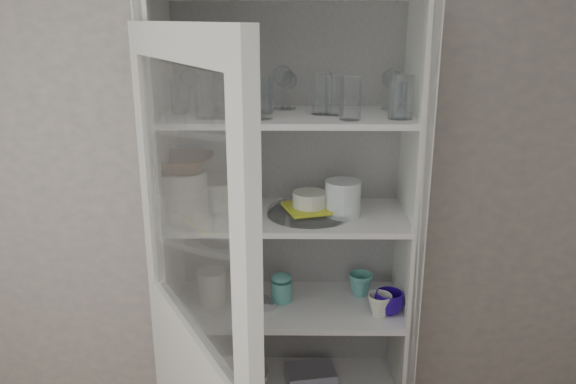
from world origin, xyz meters
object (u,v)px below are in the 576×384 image
at_px(goblet_3, 391,87).
at_px(goblet_0, 189,88).
at_px(plate_stack_back, 218,191).
at_px(glass_platter, 310,212).
at_px(pantry_cabinet, 288,278).
at_px(teal_jar, 282,289).
at_px(goblet_2, 283,85).
at_px(plate_stack_front, 183,202).
at_px(measuring_cups, 259,304).
at_px(terracotta_bowl, 180,163).
at_px(mug_blue, 389,303).
at_px(white_canister, 212,286).
at_px(yellow_trivet, 310,208).
at_px(tin_box, 311,375).
at_px(goblet_1, 288,89).
at_px(mug_white, 379,305).
at_px(grey_bowl_stack, 343,198).
at_px(cream_dish, 241,379).
at_px(mug_teal, 360,284).
at_px(cream_bowl, 181,179).
at_px(white_ramekin, 310,199).

bearing_deg(goblet_3, goblet_0, -178.50).
height_order(plate_stack_back, glass_platter, plate_stack_back).
bearing_deg(pantry_cabinet, teal_jar, -118.96).
height_order(goblet_2, plate_stack_front, goblet_2).
bearing_deg(measuring_cups, terracotta_bowl, -179.17).
relative_size(mug_blue, white_canister, 0.83).
height_order(yellow_trivet, measuring_cups, yellow_trivet).
bearing_deg(yellow_trivet, goblet_2, 131.47).
bearing_deg(terracotta_bowl, tin_box, 7.33).
height_order(goblet_2, mug_blue, goblet_2).
height_order(pantry_cabinet, yellow_trivet, pantry_cabinet).
distance_m(goblet_1, yellow_trivet, 0.48).
distance_m(glass_platter, mug_white, 0.47).
xyz_separation_m(goblet_0, goblet_3, (0.79, 0.02, 0.00)).
bearing_deg(goblet_1, tin_box, -43.15).
bearing_deg(goblet_0, pantry_cabinet, -1.48).
xyz_separation_m(pantry_cabinet, mug_blue, (0.41, -0.15, -0.03)).
bearing_deg(grey_bowl_stack, cream_dish, -179.30).
xyz_separation_m(mug_teal, mug_white, (0.06, -0.18, -0.00)).
bearing_deg(terracotta_bowl, plate_stack_front, 180.00).
relative_size(mug_blue, mug_teal, 1.13).
bearing_deg(plate_stack_front, white_canister, 31.38).
bearing_deg(tin_box, terracotta_bowl, -172.67).
bearing_deg(yellow_trivet, mug_teal, 20.66).
distance_m(cream_bowl, yellow_trivet, 0.51).
relative_size(goblet_0, cream_dish, 0.70).
distance_m(teal_jar, measuring_cups, 0.12).
xyz_separation_m(glass_platter, grey_bowl_stack, (0.13, -0.01, 0.06)).
height_order(goblet_3, mug_teal, goblet_3).
bearing_deg(mug_teal, mug_white, -80.58).
height_order(goblet_2, mug_white, goblet_2).
bearing_deg(plate_stack_back, goblet_2, -0.14).
bearing_deg(plate_stack_front, goblet_0, 78.45).
xyz_separation_m(grey_bowl_stack, mug_blue, (0.19, -0.06, -0.42)).
relative_size(cream_bowl, white_ramekin, 1.46).
relative_size(goblet_1, cream_bowl, 0.82).
distance_m(plate_stack_front, grey_bowl_stack, 0.63).
height_order(mug_blue, teal_jar, teal_jar).
relative_size(grey_bowl_stack, mug_blue, 1.18).
bearing_deg(tin_box, plate_stack_back, 166.03).
distance_m(pantry_cabinet, glass_platter, 0.35).
xyz_separation_m(plate_stack_front, cream_dish, (0.20, 0.03, -0.82)).
bearing_deg(measuring_cups, teal_jar, 34.92).
bearing_deg(terracotta_bowl, white_canister, 31.38).
height_order(goblet_2, measuring_cups, goblet_2).
bearing_deg(goblet_0, teal_jar, -9.36).
bearing_deg(teal_jar, measuring_cups, -145.08).
bearing_deg(cream_bowl, measuring_cups, 0.83).
height_order(goblet_0, mug_blue, goblet_0).
distance_m(plate_stack_front, mug_teal, 0.84).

